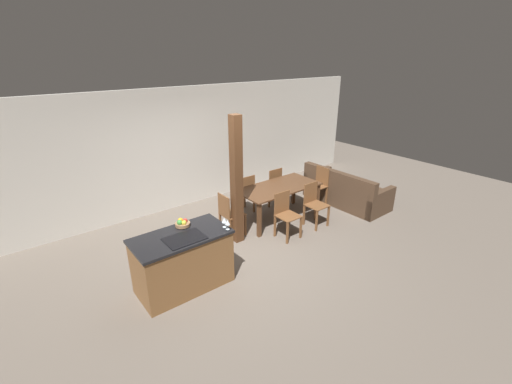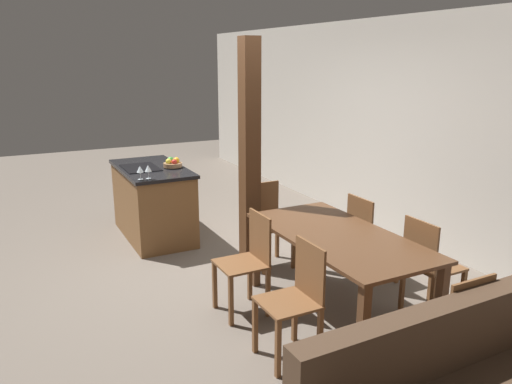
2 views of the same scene
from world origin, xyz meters
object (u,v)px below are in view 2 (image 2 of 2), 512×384
object	(u,v)px
wine_glass_near	(140,169)
dining_table	(338,245)
dining_chair_foot_end	(452,331)
timber_post	(250,159)
dining_chair_head_end	(268,222)
dining_chair_far_left	(368,236)
wine_glass_middle	(148,169)
dining_chair_near_left	(248,260)
dining_chair_near_right	(296,298)
fruit_bowl	(173,163)
dining_chair_far_right	(428,265)
kitchen_island	(153,202)

from	to	relation	value
wine_glass_near	dining_table	world-z (taller)	wine_glass_near
wine_glass_near	dining_table	distance (m)	2.40
dining_chair_foot_end	timber_post	bearing A→B (deg)	-84.66
dining_table	dining_chair_head_end	bearing A→B (deg)	-180.00
dining_table	dining_chair_far_left	distance (m)	0.80
dining_chair_far_left	dining_table	bearing A→B (deg)	120.85
wine_glass_middle	dining_chair_head_end	bearing A→B (deg)	53.31
dining_chair_near_left	dining_table	bearing A→B (deg)	59.15
dining_chair_near_right	timber_post	xyz separation A→B (m)	(-1.64, 0.44, 0.73)
wine_glass_near	timber_post	bearing A→B (deg)	48.52
fruit_bowl	dining_chair_far_left	xyz separation A→B (m)	(2.14, 1.31, -0.47)
timber_post	dining_chair_near_left	bearing A→B (deg)	-27.59
dining_chair_near_left	dining_chair_foot_end	xyz separation A→B (m)	(1.66, 0.67, 0.00)
dining_chair_head_end	dining_chair_near_right	bearing A→B (deg)	-111.99
wine_glass_near	dining_chair_foot_end	bearing A→B (deg)	19.34
dining_table	timber_post	size ratio (longest dim) A/B	0.74
wine_glass_near	dining_chair_near_left	world-z (taller)	wine_glass_near
fruit_bowl	wine_glass_near	size ratio (longest dim) A/B	1.47
fruit_bowl	wine_glass_near	xyz separation A→B (m)	(0.48, -0.52, 0.07)
dining_table	dining_chair_far_right	bearing A→B (deg)	59.15
wine_glass_middle	dining_chair_far_right	size ratio (longest dim) A/B	0.17
dining_chair_near_right	dining_chair_head_end	size ratio (longest dim) A/B	1.00
dining_table	dining_chair_near_left	size ratio (longest dim) A/B	1.99
dining_chair_near_left	wine_glass_middle	bearing A→B (deg)	-166.31
kitchen_island	dining_chair_head_end	size ratio (longest dim) A/B	1.58
dining_chair_near_right	dining_chair_far_left	xyz separation A→B (m)	(-0.80, 1.34, 0.00)
dining_chair_far_right	dining_chair_head_end	xyz separation A→B (m)	(-1.66, -0.67, 0.00)
dining_chair_near_left	dining_chair_foot_end	world-z (taller)	same
dining_chair_near_left	timber_post	world-z (taller)	timber_post
dining_chair_foot_end	kitchen_island	bearing A→B (deg)	-77.58
dining_chair_far_right	dining_chair_head_end	world-z (taller)	same
wine_glass_near	dining_chair_far_left	size ratio (longest dim) A/B	0.17
dining_chair_head_end	dining_chair_foot_end	distance (m)	2.52
kitchen_island	timber_post	bearing A→B (deg)	23.64
timber_post	wine_glass_middle	bearing A→B (deg)	-134.40
dining_chair_near_left	wine_glass_near	bearing A→B (deg)	-163.40
wine_glass_near	dining_chair_foot_end	world-z (taller)	wine_glass_near
dining_chair_foot_end	dining_chair_near_right	bearing A→B (deg)	-52.05
kitchen_island	dining_chair_head_end	xyz separation A→B (m)	(1.43, 0.87, 0.03)
fruit_bowl	dining_chair_near_right	bearing A→B (deg)	-0.57
dining_chair_near_left	timber_post	xyz separation A→B (m)	(-0.84, 0.44, 0.73)
wine_glass_middle	dining_chair_near_right	world-z (taller)	wine_glass_middle
dining_table	timber_post	xyz separation A→B (m)	(-1.24, -0.23, 0.56)
dining_chair_near_left	dining_chair_near_right	world-z (taller)	same
wine_glass_near	dining_chair_head_end	xyz separation A→B (m)	(0.80, 1.17, -0.54)
dining_chair_near_left	dining_chair_far_right	xyz separation A→B (m)	(0.80, 1.34, 0.00)
kitchen_island	dining_chair_near_left	world-z (taller)	kitchen_island
wine_glass_near	dining_chair_far_left	world-z (taller)	wine_glass_near
dining_chair_head_end	dining_table	bearing A→B (deg)	-90.00
dining_chair_far_right	dining_chair_near_right	bearing A→B (deg)	90.00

